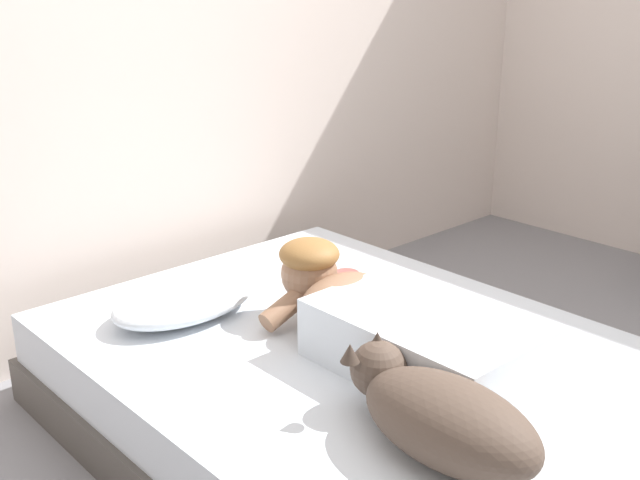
% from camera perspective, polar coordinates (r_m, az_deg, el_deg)
% --- Properties ---
extents(ground_plane, '(12.89, 12.89, 0.00)m').
position_cam_1_polar(ground_plane, '(2.45, 9.93, -16.33)').
color(ground_plane, gray).
extents(back_wall, '(4.45, 0.12, 2.50)m').
position_cam_1_polar(back_wall, '(3.12, -11.63, 15.87)').
color(back_wall, silver).
rests_on(back_wall, ground).
extents(bed, '(1.45, 2.00, 0.33)m').
position_cam_1_polar(bed, '(2.45, 3.10, -11.53)').
color(bed, '#4C4742').
rests_on(bed, ground).
extents(pillow, '(0.52, 0.32, 0.11)m').
position_cam_1_polar(pillow, '(2.59, -10.07, -4.44)').
color(pillow, silver).
rests_on(pillow, bed).
extents(person_lying, '(0.43, 0.92, 0.27)m').
position_cam_1_polar(person_lying, '(2.30, 5.26, -6.03)').
color(person_lying, silver).
rests_on(person_lying, bed).
extents(dog, '(0.26, 0.57, 0.21)m').
position_cam_1_polar(dog, '(1.86, 8.93, -12.78)').
color(dog, '#4C3D33').
rests_on(dog, bed).
extents(coffee_cup, '(0.12, 0.09, 0.07)m').
position_cam_1_polar(coffee_cup, '(2.75, 2.02, -3.15)').
color(coffee_cup, '#D84C47').
rests_on(coffee_cup, bed).
extents(cell_phone, '(0.07, 0.14, 0.01)m').
position_cam_1_polar(cell_phone, '(2.43, 3.43, -7.16)').
color(cell_phone, black).
rests_on(cell_phone, bed).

